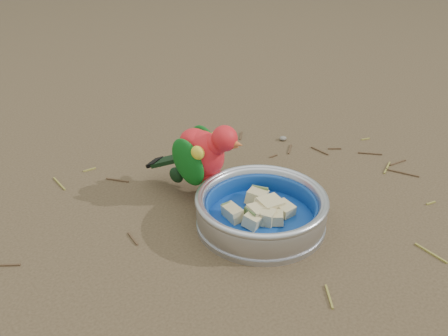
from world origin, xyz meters
TOP-DOWN VIEW (x-y plane):
  - ground at (0.00, 0.00)m, footprint 60.00×60.00m
  - food_bowl at (-0.01, 0.06)m, footprint 0.23×0.23m
  - bowl_wall at (-0.01, 0.06)m, footprint 0.23×0.23m
  - fruit_wedges at (-0.01, 0.06)m, footprint 0.14×0.14m
  - lory_parrot at (-0.03, 0.20)m, footprint 0.15×0.21m
  - ground_debris at (0.04, 0.06)m, footprint 0.90×0.80m

SIDE VIEW (x-z plane):
  - ground at x=0.00m, z-range 0.00..0.00m
  - ground_debris at x=0.04m, z-range 0.00..0.01m
  - food_bowl at x=-0.01m, z-range 0.00..0.02m
  - fruit_wedges at x=-0.01m, z-range 0.02..0.05m
  - bowl_wall at x=-0.01m, z-range 0.02..0.06m
  - lory_parrot at x=-0.03m, z-range 0.00..0.15m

